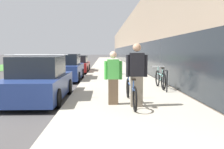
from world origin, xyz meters
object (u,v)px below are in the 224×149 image
(person_rider, at_px, (137,75))
(bike_rack_hoop, at_px, (165,78))
(tandem_bicycle, at_px, (131,92))
(parked_sedan_far, at_px, (77,65))
(vintage_roadster_curbside, at_px, (65,68))
(cruiser_bike_nearest, at_px, (160,79))
(parked_sedan_curbside, at_px, (39,81))
(person_bystander, at_px, (113,78))

(person_rider, bearing_deg, bike_rack_hoop, 60.77)
(person_rider, relative_size, bike_rack_hoop, 2.13)
(tandem_bicycle, height_order, parked_sedan_far, parked_sedan_far)
(bike_rack_hoop, distance_m, vintage_roadster_curbside, 6.85)
(cruiser_bike_nearest, bearing_deg, vintage_roadster_curbside, 138.51)
(tandem_bicycle, relative_size, parked_sedan_curbside, 0.63)
(bike_rack_hoop, xyz_separation_m, parked_sedan_curbside, (-4.67, -0.98, 0.04))
(tandem_bicycle, bearing_deg, parked_sedan_curbside, 156.76)
(person_bystander, xyz_separation_m, bike_rack_hoop, (2.13, 2.34, -0.28))
(cruiser_bike_nearest, bearing_deg, person_rider, -112.96)
(parked_sedan_curbside, bearing_deg, person_bystander, -28.12)
(person_bystander, xyz_separation_m, vintage_roadster_curbside, (-2.56, 7.33, -0.23))
(tandem_bicycle, relative_size, bike_rack_hoop, 3.08)
(person_bystander, distance_m, parked_sedan_far, 13.09)
(cruiser_bike_nearest, relative_size, vintage_roadster_curbside, 0.46)
(vintage_roadster_curbside, bearing_deg, person_bystander, -70.77)
(person_bystander, distance_m, bike_rack_hoop, 3.18)
(person_bystander, distance_m, cruiser_bike_nearest, 3.85)
(parked_sedan_curbside, bearing_deg, parked_sedan_far, 89.50)
(parked_sedan_curbside, distance_m, parked_sedan_far, 11.50)
(parked_sedan_far, bearing_deg, vintage_roadster_curbside, -91.23)
(tandem_bicycle, xyz_separation_m, parked_sedan_curbside, (-3.07, 1.32, 0.19))
(tandem_bicycle, xyz_separation_m, cruiser_bike_nearest, (1.60, 3.15, 0.02))
(cruiser_bike_nearest, height_order, parked_sedan_far, parked_sedan_far)
(person_rider, distance_m, bike_rack_hoop, 3.05)
(vintage_roadster_curbside, bearing_deg, cruiser_bike_nearest, -41.49)
(cruiser_bike_nearest, distance_m, parked_sedan_curbside, 5.02)
(vintage_roadster_curbside, bearing_deg, tandem_bicycle, -67.04)
(tandem_bicycle, xyz_separation_m, parked_sedan_far, (-2.97, 12.82, 0.12))
(parked_sedan_curbside, bearing_deg, vintage_roadster_curbside, 90.17)
(bike_rack_hoop, relative_size, parked_sedan_far, 0.19)
(bike_rack_hoop, bearing_deg, parked_sedan_curbside, -168.11)
(tandem_bicycle, relative_size, vintage_roadster_curbside, 0.64)
(cruiser_bike_nearest, height_order, parked_sedan_curbside, parked_sedan_curbside)
(person_rider, relative_size, parked_sedan_curbside, 0.43)
(person_rider, xyz_separation_m, vintage_roadster_curbside, (-3.21, 7.63, -0.34))
(person_bystander, bearing_deg, cruiser_bike_nearest, 56.24)
(person_bystander, xyz_separation_m, parked_sedan_curbside, (-2.54, 1.36, -0.24))
(person_rider, height_order, parked_sedan_curbside, person_rider)
(cruiser_bike_nearest, distance_m, parked_sedan_far, 10.70)
(vintage_roadster_curbside, height_order, parked_sedan_far, vintage_roadster_curbside)
(person_bystander, bearing_deg, parked_sedan_curbside, 151.88)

